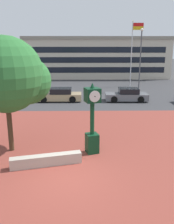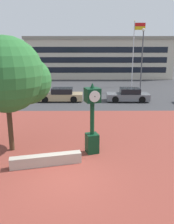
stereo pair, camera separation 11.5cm
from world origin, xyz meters
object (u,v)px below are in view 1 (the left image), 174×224
Objects in this scene: car_street_distant at (59,95)px; flagpole_primary at (133,49)px; civic_building at (96,56)px; street_lamp_post at (141,54)px; plaza_tree at (10,76)px; car_street_far at (127,95)px; street_clock at (92,119)px.

flagpole_primary reaches higher than car_street_distant.
civic_building is 18.19m from street_lamp_post.
street_lamp_post reaches higher than civic_building.
street_lamp_post is (10.38, 17.46, 0.57)m from plaza_tree.
civic_building reaches higher than car_street_distant.
plaza_tree is 0.68× the size of flagpole_primary.
plaza_tree is at bearing 147.50° from car_street_far.
car_street_distant is 24.01m from civic_building.
street_clock is 0.80× the size of car_street_distant.
car_street_far is (7.88, 11.58, -3.26)m from plaza_tree.
street_clock is 0.15× the size of civic_building.
flagpole_primary is 14.76m from civic_building.
street_clock is at bearing 163.77° from car_street_far.
street_clock is at bearing -105.99° from flagpole_primary.
car_street_far is at bearing -113.14° from street_lamp_post.
street_lamp_post is at bearing 53.45° from street_clock.
street_lamp_post is at bearing -21.43° from car_street_far.
street_clock is 0.85× the size of car_street_far.
street_clock reaches higher than car_street_far.
plaza_tree reaches higher than car_street_far.
flagpole_primary is 3.58m from street_lamp_post.
street_lamp_post reaches higher than car_street_far.
plaza_tree is 1.29× the size of car_street_distant.
plaza_tree is 35.58m from civic_building.
street_lamp_post is at bearing -57.80° from car_street_distant.
street_clock is at bearing -166.90° from car_street_distant.
car_street_distant is 13.59m from flagpole_primary.
flagpole_primary reaches higher than plaza_tree.
flagpole_primary is at bearing -43.70° from car_street_distant.
flagpole_primary is 0.35× the size of civic_building.
car_street_distant is at bearing -133.92° from flagpole_primary.
flagpole_primary is (6.15, 21.45, 3.17)m from street_clock.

